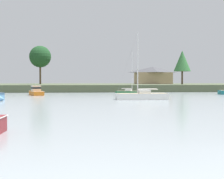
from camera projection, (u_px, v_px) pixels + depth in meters
name	position (u px, v px, depth m)	size (l,w,h in m)	color
far_shore_bank	(103.00, 87.00, 106.03)	(246.55, 59.13, 1.76)	#4C563D
sailboat_green	(130.00, 93.00, 70.08)	(6.15, 4.14, 9.38)	#236B3D
sailboat_white	(142.00, 98.00, 46.87)	(7.63, 2.51, 10.43)	white
cruiser_orange	(36.00, 93.00, 62.27)	(3.75, 7.02, 3.33)	orange
shore_tree_inland_a	(182.00, 61.00, 95.32)	(5.00, 5.00, 9.98)	brown
shore_tree_center_left	(40.00, 57.00, 99.43)	(6.67, 6.67, 11.84)	brown
cottage_eastern	(153.00, 75.00, 106.07)	(12.09, 8.74, 5.67)	tan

